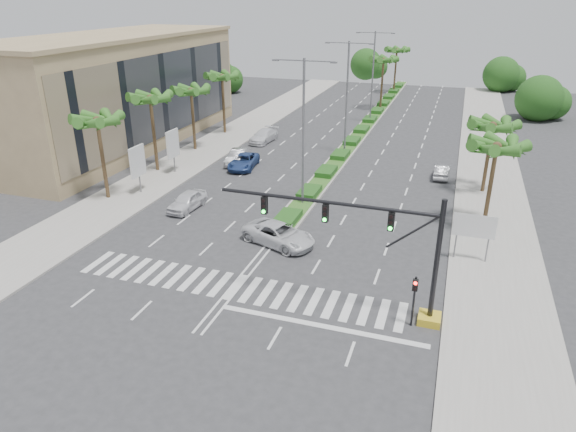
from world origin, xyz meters
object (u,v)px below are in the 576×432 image
Objects in this scene: car_parked_d at (264,136)px; car_crossing at (279,234)px; car_right at (442,171)px; car_parked_a at (187,201)px; car_parked_b at (238,157)px; car_parked_c at (244,161)px.

car_parked_d is 27.59m from car_crossing.
car_crossing is 21.30m from car_right.
car_parked_a is 1.09× the size of car_right.
car_parked_b is 20.70m from car_right.
car_parked_c is 1.29× the size of car_right.
car_right is at bearing -9.03° from car_crossing.
car_crossing is (10.36, -16.45, 0.01)m from car_parked_b.
car_parked_b is 8.92m from car_parked_d.
car_parked_c is (0.13, 11.59, -0.02)m from car_parked_a.
car_crossing is at bearing -61.80° from car_parked_d.
car_parked_b reaches higher than car_parked_a.
car_parked_d is at bearing 97.63° from car_parked_a.
car_parked_d is at bearing 88.27° from car_parked_b.
car_crossing reaches higher than car_right.
car_parked_b is 19.44m from car_crossing.
car_parked_b is at bearing 127.07° from car_parked_c.
car_parked_a is at bearing 38.12° from car_right.
car_parked_a is 21.72m from car_parked_d.
car_parked_b is at bearing 98.12° from car_parked_a.
car_crossing reaches higher than car_parked_c.
car_parked_c is at bearing -50.53° from car_parked_b.
car_crossing reaches higher than car_parked_d.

